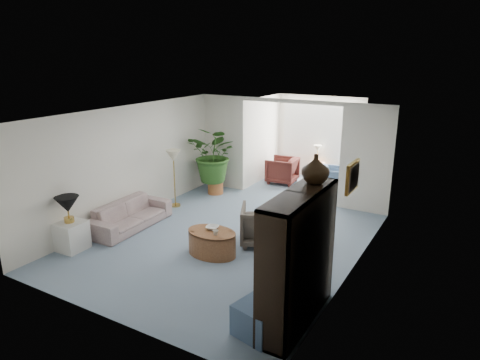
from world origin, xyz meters
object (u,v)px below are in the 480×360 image
Objects in this scene: sofa at (130,215)px; coffee_bowl at (212,228)px; end_table at (71,236)px; sunroom_chair_maroon at (282,170)px; table_lamp at (67,204)px; cabinet_urn at (316,169)px; floor_lamp at (173,156)px; coffee_table at (212,243)px; wingback_chair at (263,225)px; side_table_dark at (302,230)px; coffee_cup at (216,233)px; framed_picture at (353,177)px; sunroom_chair_blue at (333,179)px; ottoman at (259,319)px; plant_pot at (215,188)px; entertainment_cabinet at (298,259)px; sunroom_table at (316,171)px.

coffee_bowl is at bearing -94.49° from sofa.
sunroom_chair_maroon reaches higher than end_table.
table_lamp is 1.11× the size of cabinet_urn.
sunroom_chair_maroon is at bearing 98.93° from coffee_bowl.
end_table is at bearing 169.65° from sofa.
sunroom_chair_maroon is at bearing 65.27° from floor_lamp.
wingback_chair is at bearing 56.92° from coffee_table.
table_lamp is 0.71× the size of side_table_dark.
wingback_chair is at bearing -16.20° from floor_lamp.
coffee_cup is (0.20, -0.20, 0.02)m from coffee_bowl.
sunroom_chair_blue is (-1.64, 4.26, -1.37)m from framed_picture.
floor_lamp is at bearing 171.71° from side_table_dark.
end_table is 0.76× the size of sunroom_chair_blue.
coffee_table is at bearing 164.13° from cabinet_urn.
ottoman is at bearing -41.83° from coffee_table.
coffee_table is at bearing -63.43° from coffee_bowl.
table_lamp is 4.25m from plant_pot.
end_table is 0.29× the size of entertainment_cabinet.
framed_picture is at bearing 78.26° from cabinet_urn.
sunroom_table is (-2.39, 5.01, -1.44)m from framed_picture.
ottoman is (-0.30, -0.53, -0.71)m from entertainment_cabinet.
framed_picture is 1.89m from side_table_dark.
sunroom_table is at bearing 90.34° from coffee_table.
coffee_bowl is (2.14, -1.60, -0.77)m from floor_lamp.
plant_pot is at bearing 150.32° from side_table_dark.
floor_lamp is 0.45× the size of sunroom_chair_maroon.
wingback_chair reaches higher than plant_pot.
sofa is at bearing 155.51° from ottoman.
sunroom_table is (-1.31, 4.32, -0.05)m from side_table_dark.
table_lamp is at bearing 146.32° from sunroom_chair_blue.
ottoman is at bearing 16.31° from sunroom_chair_maroon.
cabinet_urn is 6.73m from sunroom_table.
coffee_bowl is at bearing -170.54° from framed_picture.
sunroom_table is (2.37, 6.67, -0.02)m from end_table.
entertainment_cabinet is (2.18, -1.21, 0.45)m from coffee_bowl.
coffee_cup is at bearing 22.47° from end_table.
coffee_table is at bearing 25.69° from end_table.
side_table_dark is 1.13× the size of ottoman.
side_table_dark is at bearing -73.07° from sunroom_table.
side_table_dark is 0.33× the size of entertainment_cabinet.
coffee_table is 2.88m from cabinet_urn.
wingback_chair is at bearing 13.53° from sunroom_chair_maroon.
end_table is at bearing 146.32° from sunroom_chair_blue.
entertainment_cabinet is (4.53, 0.05, 0.03)m from table_lamp.
table_lamp is 4.53m from entertainment_cabinet.
coffee_bowl is at bearing 162.07° from cabinet_urn.
coffee_cup is 0.05× the size of entertainment_cabinet.
framed_picture is 5.10m from table_lamp.
floor_lamp is 3.64m from side_table_dark.
end_table is 1.52× the size of floor_lamp.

